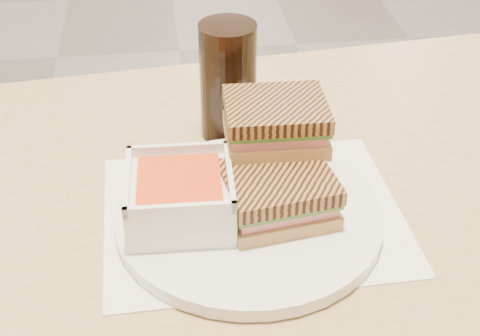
{
  "coord_description": "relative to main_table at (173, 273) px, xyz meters",
  "views": [
    {
      "loc": [
        -0.06,
        -2.59,
        1.25
      ],
      "look_at": [
        0.01,
        -2.0,
        0.82
      ],
      "focal_mm": 50.56,
      "sensor_mm": 36.0,
      "label": 1
    }
  ],
  "objects": [
    {
      "name": "main_table",
      "position": [
        0.0,
        0.0,
        0.0
      ],
      "size": [
        1.27,
        0.82,
        0.75
      ],
      "color": "tan",
      "rests_on": "ground"
    },
    {
      "name": "tray_liner",
      "position": [
        0.1,
        -0.03,
        0.11
      ],
      "size": [
        0.35,
        0.27,
        0.0
      ],
      "color": "white",
      "rests_on": "main_table"
    },
    {
      "name": "plate",
      "position": [
        0.09,
        -0.05,
        0.12
      ],
      "size": [
        0.3,
        0.3,
        0.02
      ],
      "color": "white",
      "rests_on": "tray_liner"
    },
    {
      "name": "soup_bowl",
      "position": [
        0.02,
        -0.05,
        0.16
      ],
      "size": [
        0.12,
        0.12,
        0.06
      ],
      "color": "white",
      "rests_on": "plate"
    },
    {
      "name": "panini_lower",
      "position": [
        0.12,
        -0.05,
        0.16
      ],
      "size": [
        0.13,
        0.11,
        0.05
      ],
      "color": "tan",
      "rests_on": "plate"
    },
    {
      "name": "panini_upper",
      "position": [
        0.13,
        0.02,
        0.21
      ],
      "size": [
        0.12,
        0.1,
        0.05
      ],
      "color": "tan",
      "rests_on": "panini_lower"
    },
    {
      "name": "cola_glass",
      "position": [
        0.09,
        0.14,
        0.19
      ],
      "size": [
        0.07,
        0.07,
        0.16
      ],
      "color": "black",
      "rests_on": "main_table"
    }
  ]
}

